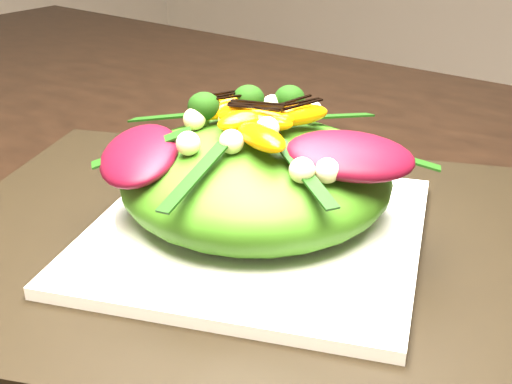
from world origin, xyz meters
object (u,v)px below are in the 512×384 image
Objects in this scene: placemat at (256,240)px; lettuce_mound at (256,178)px; salad_bowl at (256,218)px; plate_base at (256,232)px; dining_table at (159,144)px; orange_segment at (251,115)px.

placemat is 0.06m from lettuce_mound.
lettuce_mound is (0.00, 0.00, 0.04)m from salad_bowl.
lettuce_mound is (0.00, 0.00, 0.05)m from plate_base.
placemat is 2.39× the size of salad_bowl.
placemat is at bearing 0.00° from lettuce_mound.
dining_table is at bearing 151.02° from salad_bowl.
dining_table reaches higher than orange_segment.
orange_segment reaches higher than lettuce_mound.
placemat is 2.51× the size of lettuce_mound.
salad_bowl reaches higher than plate_base.
plate_base is at bearing -40.00° from orange_segment.
dining_table is 0.31m from orange_segment.
plate_base is 4.39× the size of orange_segment.
plate_base is 0.01m from salad_bowl.
plate_base is (0.27, -0.15, 0.03)m from dining_table.
orange_segment is at bearing 140.00° from plate_base.
orange_segment is at bearing 140.00° from lettuce_mound.
dining_table is 2.91× the size of placemat.
orange_segment is at bearing -28.23° from dining_table.
orange_segment is (-0.02, 0.01, 0.10)m from plate_base.
placemat is 0.01m from plate_base.
placemat is (0.27, -0.15, 0.02)m from dining_table.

